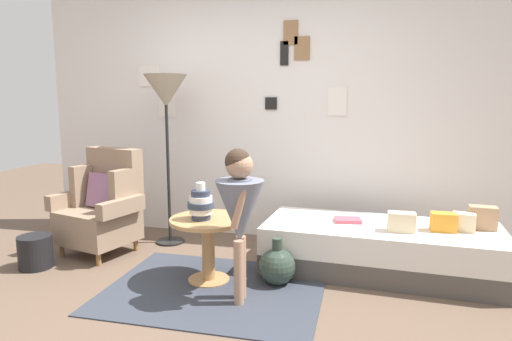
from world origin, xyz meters
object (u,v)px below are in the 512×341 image
object	(u,v)px
book_on_daybed	(348,220)
side_table	(208,236)
vase_striped	(201,204)
magazine_basket	(35,252)
armchair	(103,206)
daybed	(380,249)
demijohn_near	(277,266)
person_child	(240,206)
floor_lamp	(166,97)

from	to	relation	value
book_on_daybed	side_table	bearing A→B (deg)	-151.61
vase_striped	magazine_basket	distance (m)	1.57
armchair	magazine_basket	distance (m)	0.69
daybed	magazine_basket	size ratio (longest dim) A/B	6.96
daybed	book_on_daybed	size ratio (longest dim) A/B	8.86
vase_striped	book_on_daybed	bearing A→B (deg)	29.19
daybed	demijohn_near	distance (m)	0.91
vase_striped	magazine_basket	world-z (taller)	vase_striped
person_child	book_on_daybed	size ratio (longest dim) A/B	4.99
floor_lamp	demijohn_near	size ratio (longest dim) A/B	4.46
vase_striped	person_child	size ratio (longest dim) A/B	0.26
vase_striped	demijohn_near	distance (m)	0.76
book_on_daybed	demijohn_near	xyz separation A→B (m)	(-0.51, -0.50, -0.27)
armchair	floor_lamp	xyz separation A→B (m)	(0.49, 0.39, 1.01)
book_on_daybed	demijohn_near	bearing A→B (deg)	-135.59
person_child	side_table	bearing A→B (deg)	139.01
book_on_daybed	demijohn_near	size ratio (longest dim) A/B	0.59
side_table	vase_striped	bearing A→B (deg)	-133.88
vase_striped	floor_lamp	xyz separation A→B (m)	(-0.66, 0.87, 0.81)
armchair	vase_striped	distance (m)	1.26
vase_striped	demijohn_near	xyz separation A→B (m)	(0.58, 0.11, -0.49)
side_table	person_child	size ratio (longest dim) A/B	0.54
person_child	demijohn_near	distance (m)	0.69
floor_lamp	demijohn_near	xyz separation A→B (m)	(1.24, -0.76, -1.30)
daybed	vase_striped	world-z (taller)	vase_striped
book_on_daybed	demijohn_near	distance (m)	0.76
armchair	side_table	size ratio (longest dim) A/B	1.63
armchair	demijohn_near	size ratio (longest dim) A/B	2.61
person_child	floor_lamp	bearing A→B (deg)	132.92
vase_striped	side_table	bearing A→B (deg)	46.12
person_child	demijohn_near	bearing A→B (deg)	61.48
daybed	book_on_daybed	bearing A→B (deg)	170.67
armchair	daybed	distance (m)	2.53
daybed	side_table	xyz separation A→B (m)	(-1.32, -0.52, 0.17)
daybed	side_table	bearing A→B (deg)	-158.48
daybed	demijohn_near	xyz separation A→B (m)	(-0.78, -0.45, -0.05)
person_child	demijohn_near	world-z (taller)	person_child
armchair	person_child	world-z (taller)	person_child
floor_lamp	demijohn_near	world-z (taller)	floor_lamp
demijohn_near	armchair	bearing A→B (deg)	167.95
vase_striped	demijohn_near	size ratio (longest dim) A/B	0.77
armchair	person_child	size ratio (longest dim) A/B	0.88
floor_lamp	person_child	distance (m)	1.71
armchair	floor_lamp	size ratio (longest dim) A/B	0.58
armchair	floor_lamp	world-z (taller)	floor_lamp
daybed	person_child	world-z (taller)	person_child
book_on_daybed	magazine_basket	world-z (taller)	book_on_daybed
book_on_daybed	armchair	bearing A→B (deg)	-176.65
side_table	magazine_basket	world-z (taller)	side_table
armchair	book_on_daybed	distance (m)	2.24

